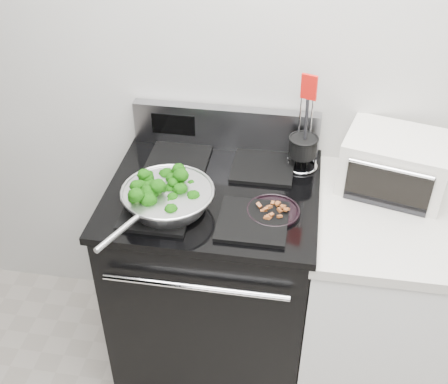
% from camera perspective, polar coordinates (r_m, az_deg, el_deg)
% --- Properties ---
extents(back_wall, '(4.00, 0.02, 2.70)m').
position_cam_1_polar(back_wall, '(2.17, 8.41, 13.40)').
color(back_wall, silver).
rests_on(back_wall, ground).
extents(gas_range, '(0.79, 0.69, 1.13)m').
position_cam_1_polar(gas_range, '(2.41, -0.98, -8.55)').
color(gas_range, black).
rests_on(gas_range, floor).
extents(counter, '(0.62, 0.68, 0.92)m').
position_cam_1_polar(counter, '(2.43, 15.41, -10.58)').
color(counter, white).
rests_on(counter, floor).
extents(skillet, '(0.33, 0.50, 0.07)m').
position_cam_1_polar(skillet, '(1.98, -5.75, -0.55)').
color(skillet, silver).
rests_on(skillet, gas_range).
extents(broccoli_pile, '(0.26, 0.26, 0.09)m').
position_cam_1_polar(broccoli_pile, '(1.97, -5.74, -0.08)').
color(broccoli_pile, black).
rests_on(broccoli_pile, skillet).
extents(bacon_plate, '(0.19, 0.19, 0.04)m').
position_cam_1_polar(bacon_plate, '(1.99, 5.03, -1.71)').
color(bacon_plate, black).
rests_on(bacon_plate, gas_range).
extents(utensil_holder, '(0.13, 0.13, 0.40)m').
position_cam_1_polar(utensil_holder, '(2.20, 7.98, 4.10)').
color(utensil_holder, silver).
rests_on(utensil_holder, gas_range).
extents(toaster_oven, '(0.43, 0.37, 0.22)m').
position_cam_1_polar(toaster_oven, '(2.20, 17.00, 2.80)').
color(toaster_oven, silver).
rests_on(toaster_oven, counter).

